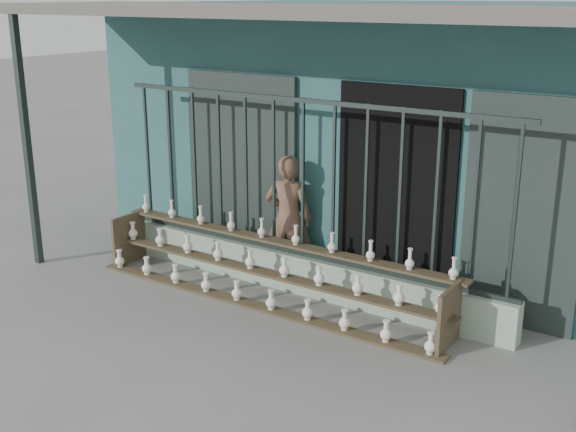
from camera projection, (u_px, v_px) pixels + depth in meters
The scene contains 6 objects.
ground at pixel (234, 334), 7.34m from camera, with size 60.00×60.00×0.00m, color slate.
workshop_building at pixel (413, 118), 10.23m from camera, with size 7.40×6.60×3.21m.
parapet_wall at pixel (302, 274), 8.31m from camera, with size 5.00×0.20×0.45m, color #9FB99E.
security_fence at pixel (303, 179), 7.98m from camera, with size 5.00×0.04×1.80m.
shelf_rack at pixel (266, 270), 8.06m from camera, with size 4.50×0.68×0.85m.
elderly_woman at pixel (288, 218), 8.54m from camera, with size 0.56×0.37×1.54m, color brown.
Camera 1 is at (4.13, -5.25, 3.32)m, focal length 45.00 mm.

